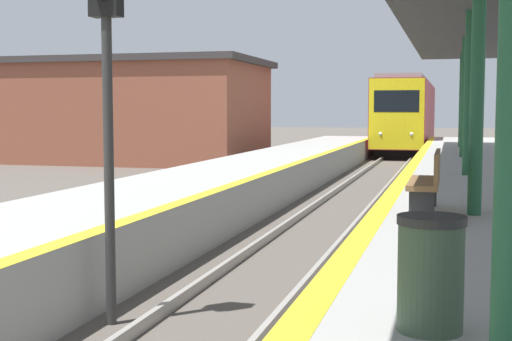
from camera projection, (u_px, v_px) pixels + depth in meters
name	position (u px, v px, depth m)	size (l,w,h in m)	color
train	(408.00, 115.00, 44.15)	(2.75, 19.09, 4.37)	black
signal_near	(106.00, 57.00, 8.24)	(0.36, 0.31, 4.53)	#2D2D2D
station_canopy	(470.00, 8.00, 16.46)	(3.53, 33.06, 4.04)	#1E5133
trash_bin	(431.00, 273.00, 4.94)	(0.48, 0.48, 0.81)	#384C38
bench	(429.00, 180.00, 10.68)	(0.44, 1.72, 0.92)	brown
station_building	(128.00, 111.00, 35.28)	(13.32, 7.94, 4.98)	brown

